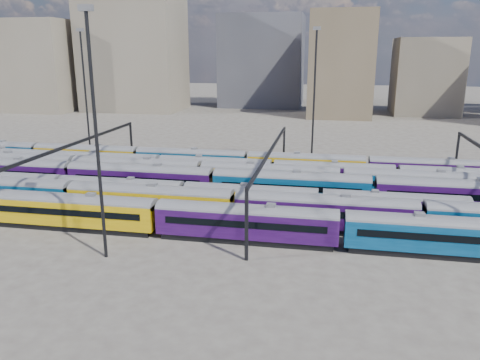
% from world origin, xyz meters
% --- Properties ---
extents(ground, '(500.00, 500.00, 0.00)m').
position_xyz_m(ground, '(0.00, 0.00, 0.00)').
color(ground, '#46413B').
rests_on(ground, ground).
extents(rake_0, '(150.43, 3.14, 5.30)m').
position_xyz_m(rake_0, '(9.09, -15.00, 2.78)').
color(rake_0, black).
rests_on(rake_0, ground).
extents(rake_1, '(133.67, 3.26, 5.50)m').
position_xyz_m(rake_1, '(6.72, -10.00, 2.89)').
color(rake_1, black).
rests_on(rake_1, ground).
extents(rake_2, '(93.49, 2.74, 4.60)m').
position_xyz_m(rake_2, '(-10.93, -5.00, 2.42)').
color(rake_2, black).
rests_on(rake_2, ground).
extents(rake_3, '(160.03, 3.34, 5.64)m').
position_xyz_m(rake_3, '(-9.98, 0.00, 2.96)').
color(rake_3, black).
rests_on(rake_3, ground).
extents(rake_4, '(109.20, 3.20, 5.39)m').
position_xyz_m(rake_4, '(9.23, 5.00, 2.83)').
color(rake_4, black).
rests_on(rake_4, ground).
extents(rake_5, '(137.51, 2.87, 4.83)m').
position_xyz_m(rake_5, '(-0.72, 10.00, 2.54)').
color(rake_5, black).
rests_on(rake_5, ground).
extents(rake_6, '(144.04, 3.01, 5.07)m').
position_xyz_m(rake_6, '(14.33, 15.00, 2.66)').
color(rake_6, black).
rests_on(rake_6, ground).
extents(gantry_1, '(0.35, 40.35, 8.03)m').
position_xyz_m(gantry_1, '(-20.00, 0.00, 6.79)').
color(gantry_1, black).
rests_on(gantry_1, ground).
extents(gantry_2, '(0.35, 40.35, 8.03)m').
position_xyz_m(gantry_2, '(10.00, 0.00, 6.79)').
color(gantry_2, black).
rests_on(gantry_2, ground).
extents(mast_1, '(1.40, 0.50, 25.60)m').
position_xyz_m(mast_1, '(-30.00, 22.00, 13.97)').
color(mast_1, black).
rests_on(mast_1, ground).
extents(mast_2, '(1.40, 0.50, 25.60)m').
position_xyz_m(mast_2, '(-5.00, -22.00, 13.97)').
color(mast_2, black).
rests_on(mast_2, ground).
extents(mast_3, '(1.40, 0.50, 25.60)m').
position_xyz_m(mast_3, '(15.00, 24.00, 13.97)').
color(mast_3, black).
rests_on(mast_3, ground).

